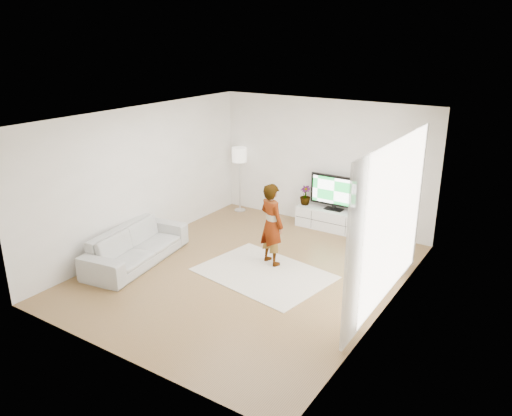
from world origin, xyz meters
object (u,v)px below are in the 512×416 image
Objects in this scene: sofa at (136,246)px; television at (335,191)px; media_console at (333,220)px; floor_lamp at (239,158)px; player at (272,224)px; rug at (264,273)px.

television is at bearing -43.10° from sofa.
sofa reaches higher than media_console.
sofa is 3.59m from floor_lamp.
television is 4.31m from sofa.
player reaches higher than television.
player reaches higher than media_console.
media_console is 2.66m from rug.
television is 2.24m from player.
sofa is (-2.40, -3.51, 0.10)m from media_console.
television is 0.71× the size of player.
floor_lamp is (-0.03, 3.45, 0.99)m from sofa.
television is at bearing -75.87° from player.
floor_lamp is at bearing -177.82° from television.
television is at bearing 2.18° from floor_lamp.
floor_lamp is (-2.43, -0.06, 1.09)m from media_console.
media_console is 2.28m from player.
media_console is 0.72× the size of sofa.
media_console is 1.04× the size of floor_lamp.
sofa is at bearing -159.07° from rug.
floor_lamp reaches higher than sofa.
sofa is 1.45× the size of floor_lamp.
television reaches higher than sofa.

